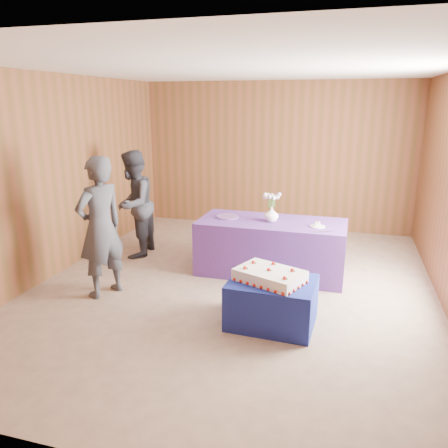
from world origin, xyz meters
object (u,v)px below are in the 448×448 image
at_px(guest_left, 100,228).
at_px(guest_right, 134,204).
at_px(vase, 271,214).
at_px(sheet_cake, 270,276).
at_px(cake_table, 272,302).
at_px(serving_table, 271,247).

distance_m(guest_left, guest_right, 1.45).
bearing_deg(vase, guest_right, 175.64).
height_order(vase, guest_left, guest_left).
height_order(sheet_cake, guest_left, guest_left).
height_order(cake_table, guest_left, guest_left).
bearing_deg(vase, guest_left, -145.88).
bearing_deg(guest_right, cake_table, 50.87).
relative_size(vase, guest_right, 0.12).
height_order(serving_table, sheet_cake, serving_table).
distance_m(cake_table, guest_left, 2.23).
height_order(serving_table, guest_left, guest_left).
bearing_deg(guest_left, cake_table, 108.76).
relative_size(cake_table, guest_right, 0.55).
bearing_deg(guest_left, sheet_cake, 108.25).
bearing_deg(guest_left, vase, 147.80).
distance_m(serving_table, guest_right, 2.21).
xyz_separation_m(cake_table, vase, (-0.28, 1.44, 0.60)).
bearing_deg(guest_right, guest_left, 5.97).
xyz_separation_m(vase, guest_right, (-2.15, 0.16, -0.03)).
bearing_deg(cake_table, guest_right, 149.14).
distance_m(sheet_cake, guest_right, 2.91).
distance_m(sheet_cake, guest_left, 2.14).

